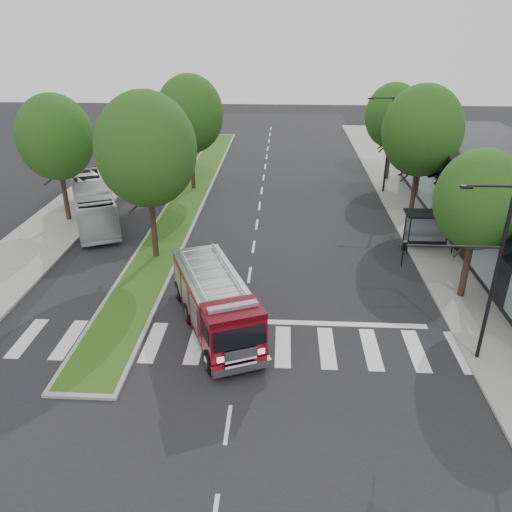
{
  "coord_description": "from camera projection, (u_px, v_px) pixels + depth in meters",
  "views": [
    {
      "loc": [
        1.8,
        -21.89,
        13.48
      ],
      "look_at": [
        0.45,
        2.79,
        1.8
      ],
      "focal_mm": 35.0,
      "sensor_mm": 36.0,
      "label": 1
    }
  ],
  "objects": [
    {
      "name": "ground",
      "position": [
        244.0,
        311.0,
        25.61
      ],
      "size": [
        140.0,
        140.0,
        0.0
      ],
      "primitive_type": "plane",
      "color": "black",
      "rests_on": "ground"
    },
    {
      "name": "sidewalk_right",
      "position": [
        438.0,
        238.0,
        33.98
      ],
      "size": [
        5.0,
        80.0,
        0.15
      ],
      "primitive_type": "cube",
      "color": "gray",
      "rests_on": "ground"
    },
    {
      "name": "sidewalk_left",
      "position": [
        51.0,
        230.0,
        35.32
      ],
      "size": [
        5.0,
        80.0,
        0.15
      ],
      "primitive_type": "cube",
      "color": "gray",
      "rests_on": "ground"
    },
    {
      "name": "median",
      "position": [
        190.0,
        196.0,
        42.12
      ],
      "size": [
        3.0,
        50.0,
        0.15
      ],
      "color": "gray",
      "rests_on": "ground"
    },
    {
      "name": "bus_shelter",
      "position": [
        430.0,
        221.0,
        31.54
      ],
      "size": [
        3.2,
        1.6,
        2.61
      ],
      "color": "black",
      "rests_on": "ground"
    },
    {
      "name": "tree_right_near",
      "position": [
        479.0,
        200.0,
        24.49
      ],
      "size": [
        4.4,
        4.4,
        8.05
      ],
      "color": "black",
      "rests_on": "ground"
    },
    {
      "name": "tree_right_mid",
      "position": [
        422.0,
        131.0,
        34.9
      ],
      "size": [
        5.6,
        5.6,
        9.72
      ],
      "color": "black",
      "rests_on": "ground"
    },
    {
      "name": "tree_right_far",
      "position": [
        393.0,
        116.0,
        44.21
      ],
      "size": [
        5.0,
        5.0,
        8.73
      ],
      "color": "black",
      "rests_on": "ground"
    },
    {
      "name": "tree_median_near",
      "position": [
        146.0,
        150.0,
        28.41
      ],
      "size": [
        5.8,
        5.8,
        10.16
      ],
      "color": "black",
      "rests_on": "ground"
    },
    {
      "name": "tree_median_far",
      "position": [
        190.0,
        114.0,
        41.19
      ],
      "size": [
        5.6,
        5.6,
        9.72
      ],
      "color": "black",
      "rests_on": "ground"
    },
    {
      "name": "tree_left_mid",
      "position": [
        55.0,
        138.0,
        34.5
      ],
      "size": [
        5.2,
        5.2,
        9.16
      ],
      "color": "black",
      "rests_on": "ground"
    },
    {
      "name": "streetlight_right_near",
      "position": [
        475.0,
        264.0,
        19.98
      ],
      "size": [
        4.08,
        0.22,
        8.0
      ],
      "color": "black",
      "rests_on": "ground"
    },
    {
      "name": "streetlight_right_far",
      "position": [
        387.0,
        141.0,
        41.24
      ],
      "size": [
        2.11,
        0.2,
        8.0
      ],
      "color": "black",
      "rests_on": "ground"
    },
    {
      "name": "fire_engine",
      "position": [
        215.0,
        302.0,
        23.65
      ],
      "size": [
        5.5,
        8.72,
        2.91
      ],
      "rotation": [
        0.0,
        0.0,
        0.39
      ],
      "color": "#4D040C",
      "rests_on": "ground"
    },
    {
      "name": "city_bus",
      "position": [
        93.0,
        202.0,
        36.39
      ],
      "size": [
        6.77,
        11.0,
        3.04
      ],
      "primitive_type": "imported",
      "rotation": [
        0.0,
        0.0,
        0.42
      ],
      "color": "#B9B9BE",
      "rests_on": "ground"
    }
  ]
}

